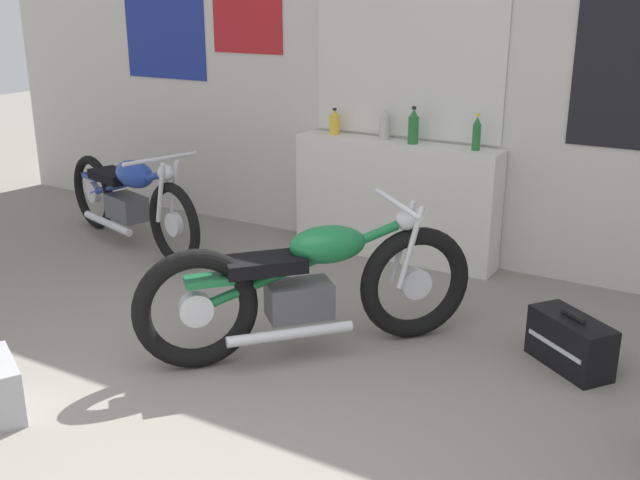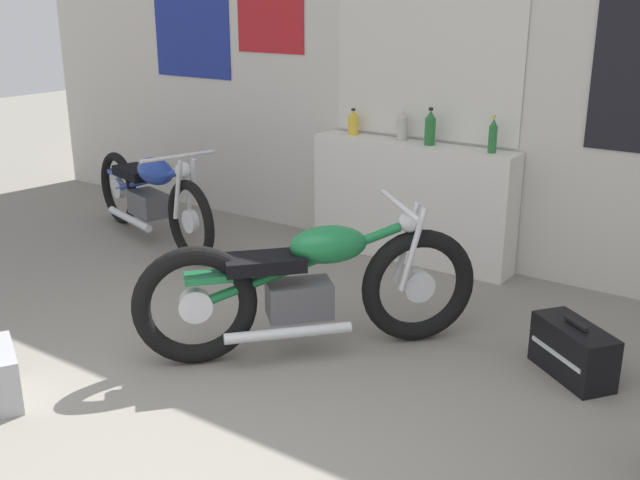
% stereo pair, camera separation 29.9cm
% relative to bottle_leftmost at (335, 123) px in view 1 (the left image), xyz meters
% --- Properties ---
extents(wall_back, '(10.00, 0.07, 2.80)m').
position_rel_bottle_leftmost_xyz_m(wall_back, '(1.17, 0.14, 0.37)').
color(wall_back, beige).
rests_on(wall_back, ground_plane).
extents(sill_counter, '(1.67, 0.28, 0.94)m').
position_rel_bottle_leftmost_xyz_m(sill_counter, '(0.57, -0.04, -0.56)').
color(sill_counter, silver).
rests_on(sill_counter, ground_plane).
extents(bottle_leftmost, '(0.08, 0.08, 0.21)m').
position_rel_bottle_leftmost_xyz_m(bottle_leftmost, '(0.00, 0.00, 0.00)').
color(bottle_leftmost, gold).
rests_on(bottle_leftmost, sill_counter).
extents(bottle_left_center, '(0.08, 0.08, 0.25)m').
position_rel_bottle_leftmost_xyz_m(bottle_left_center, '(0.45, 0.01, 0.02)').
color(bottle_left_center, '#B7B2A8').
rests_on(bottle_left_center, sill_counter).
extents(bottle_center, '(0.08, 0.08, 0.28)m').
position_rel_bottle_leftmost_xyz_m(bottle_center, '(0.71, -0.04, 0.03)').
color(bottle_center, '#23662D').
rests_on(bottle_center, sill_counter).
extents(bottle_right_center, '(0.06, 0.06, 0.27)m').
position_rel_bottle_leftmost_xyz_m(bottle_right_center, '(1.21, -0.04, 0.03)').
color(bottle_right_center, '#23662D').
rests_on(bottle_right_center, sill_counter).
extents(motorcycle_green, '(1.44, 1.59, 0.88)m').
position_rel_bottle_leftmost_xyz_m(motorcycle_green, '(0.88, -1.82, -0.61)').
color(motorcycle_green, black).
rests_on(motorcycle_green, ground_plane).
extents(motorcycle_blue, '(1.94, 0.79, 0.84)m').
position_rel_bottle_leftmost_xyz_m(motorcycle_blue, '(-1.45, -0.90, -0.62)').
color(motorcycle_blue, black).
rests_on(motorcycle_blue, ground_plane).
extents(hard_case_black, '(0.54, 0.48, 0.33)m').
position_rel_bottle_leftmost_xyz_m(hard_case_black, '(2.25, -1.24, -0.88)').
color(hard_case_black, black).
rests_on(hard_case_black, ground_plane).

